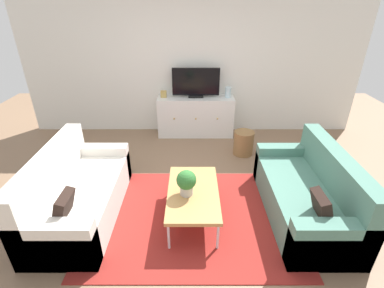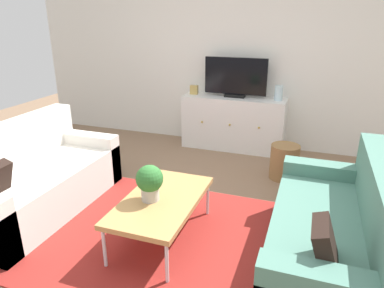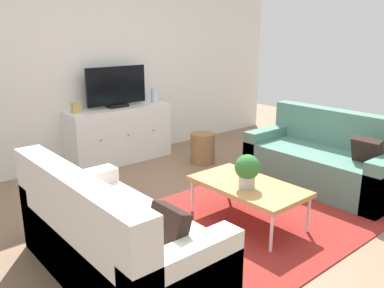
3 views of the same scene
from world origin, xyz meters
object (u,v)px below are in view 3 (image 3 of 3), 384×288
at_px(tv_console, 120,134).
at_px(wicker_basket, 203,148).
at_px(mantel_clock, 76,108).
at_px(glass_vase, 155,95).
at_px(potted_plant, 247,170).
at_px(coffee_table, 248,187).
at_px(couch_left_side, 109,243).
at_px(couch_right_side, 326,162).
at_px(flat_screen_tv, 117,87).

xyz_separation_m(tv_console, wicker_basket, (0.82, -0.81, -0.17)).
distance_m(tv_console, mantel_clock, 0.75).
bearing_deg(wicker_basket, glass_vase, 104.78).
bearing_deg(potted_plant, coffee_table, 32.86).
distance_m(potted_plant, tv_console, 2.49).
distance_m(tv_console, wicker_basket, 1.17).
height_order(couch_left_side, glass_vase, glass_vase).
xyz_separation_m(coffee_table, potted_plant, (-0.08, -0.05, 0.20)).
bearing_deg(wicker_basket, couch_left_side, -146.03).
xyz_separation_m(coffee_table, mantel_clock, (-0.55, 2.43, 0.46)).
distance_m(tv_console, glass_vase, 0.77).
xyz_separation_m(couch_right_side, glass_vase, (-0.76, 2.37, 0.57)).
relative_size(couch_left_side, potted_plant, 5.55).
relative_size(coffee_table, glass_vase, 5.39).
relative_size(coffee_table, flat_screen_tv, 1.23).
height_order(couch_right_side, coffee_table, couch_right_side).
distance_m(flat_screen_tv, wicker_basket, 1.43).
bearing_deg(glass_vase, tv_console, -180.00).
relative_size(couch_left_side, wicker_basket, 4.14).
xyz_separation_m(coffee_table, tv_console, (0.06, 2.43, 0.02)).
relative_size(potted_plant, glass_vase, 1.55).
xyz_separation_m(couch_right_side, flat_screen_tv, (-1.37, 2.39, 0.75)).
distance_m(couch_right_side, flat_screen_tv, 2.86).
bearing_deg(couch_left_side, coffee_table, -2.06).
distance_m(couch_left_side, glass_vase, 3.23).
bearing_deg(tv_console, potted_plant, -93.13).
height_order(glass_vase, mantel_clock, glass_vase).
bearing_deg(flat_screen_tv, couch_left_side, -122.06).
relative_size(glass_vase, mantel_clock, 1.54).
height_order(potted_plant, wicker_basket, potted_plant).
relative_size(coffee_table, mantel_clock, 8.31).
relative_size(coffee_table, tv_console, 0.74).
bearing_deg(couch_right_side, potted_plant, -176.14).
bearing_deg(coffee_table, flat_screen_tv, 88.64).
bearing_deg(flat_screen_tv, couch_right_side, -60.22).
bearing_deg(tv_console, coffee_table, -91.37).
distance_m(couch_left_side, tv_console, 2.81).
bearing_deg(glass_vase, potted_plant, -106.68).
xyz_separation_m(tv_console, mantel_clock, (-0.61, 0.00, 0.45)).
xyz_separation_m(couch_left_side, potted_plant, (1.36, -0.10, 0.28)).
relative_size(tv_console, wicker_basket, 3.48).
bearing_deg(coffee_table, potted_plant, -147.14).
xyz_separation_m(couch_right_side, potted_plant, (-1.51, -0.10, 0.28)).
distance_m(flat_screen_tv, mantel_clock, 0.64).
relative_size(couch_left_side, glass_vase, 8.63).
bearing_deg(potted_plant, mantel_clock, 100.78).
bearing_deg(coffee_table, tv_console, 88.63).
distance_m(couch_right_side, potted_plant, 1.53).
distance_m(couch_left_side, wicker_basket, 2.80).
bearing_deg(mantel_clock, tv_console, -0.00).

